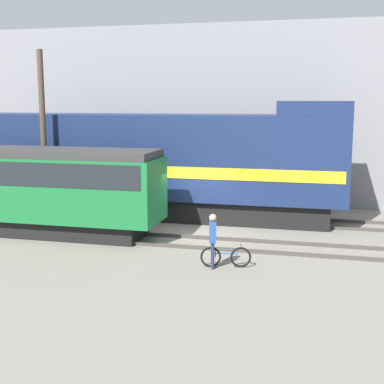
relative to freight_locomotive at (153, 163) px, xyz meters
The scene contains 9 objects.
ground_plane 4.41m from the freight_locomotive, 44.78° to the right, with size 120.00×120.00×0.00m, color slate.
track_near 5.58m from the freight_locomotive, 59.09° to the right, with size 60.00×1.51×0.14m.
track_far 3.53m from the freight_locomotive, ahead, with size 60.00×1.51×0.14m.
building_backdrop 7.80m from the freight_locomotive, 69.83° to the left, with size 35.77×6.00×9.19m.
freight_locomotive is the anchor object (origin of this frame).
streetcar 6.17m from the freight_locomotive, 135.33° to the right, with size 11.92×2.54×3.46m.
bicycle 8.55m from the freight_locomotive, 55.73° to the right, with size 1.62×0.52×0.74m.
person 8.38m from the freight_locomotive, 58.86° to the right, with size 0.29×0.40×1.79m.
utility_pole_left 4.98m from the freight_locomotive, 153.31° to the right, with size 0.25×0.25×7.47m.
Camera 1 is at (5.02, -20.70, 5.36)m, focal length 50.00 mm.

